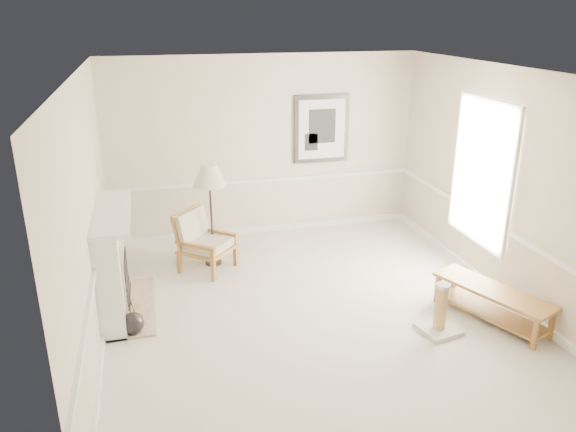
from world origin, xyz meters
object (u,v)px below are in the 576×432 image
object	(u,v)px
floor_lamp	(209,178)
bench	(492,299)
scratching_post	(440,317)
armchair	(201,238)
floor_vase	(133,324)

from	to	relation	value
floor_lamp	bench	xyz separation A→B (m)	(3.03, -2.43, -1.03)
scratching_post	armchair	bearing A→B (deg)	136.02
bench	armchair	bearing A→B (deg)	144.17
armchair	scratching_post	size ratio (longest dim) A/B	1.55
armchair	bench	world-z (taller)	armchair
armchair	bench	size ratio (longest dim) A/B	0.63
armchair	floor_vase	bearing A→B (deg)	-170.16
floor_vase	floor_lamp	xyz separation A→B (m)	(1.14, 1.71, 1.17)
armchair	scratching_post	xyz separation A→B (m)	(2.48, -2.39, -0.27)
floor_vase	floor_lamp	bearing A→B (deg)	56.43
scratching_post	floor_vase	bearing A→B (deg)	166.87
floor_vase	bench	xyz separation A→B (m)	(4.16, -0.72, 0.14)
floor_lamp	scratching_post	xyz separation A→B (m)	(2.31, -2.51, -1.11)
bench	floor_lamp	bearing A→B (deg)	141.21
floor_lamp	scratching_post	size ratio (longest dim) A/B	2.45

